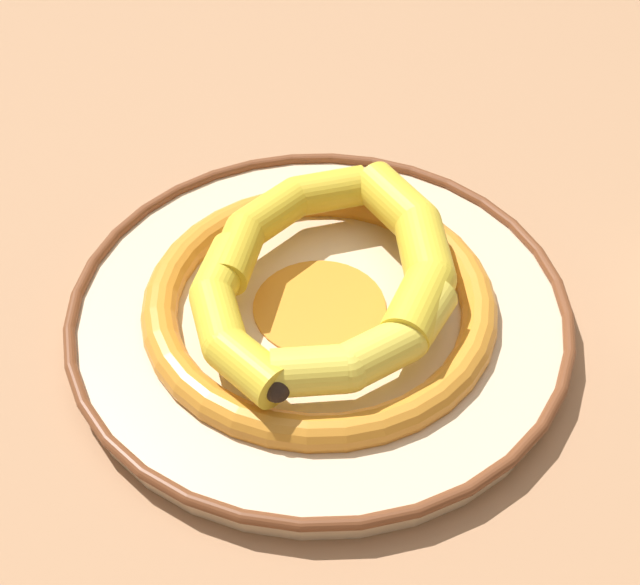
% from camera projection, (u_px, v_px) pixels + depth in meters
% --- Properties ---
extents(ground_plane, '(2.80, 2.80, 0.00)m').
position_uv_depth(ground_plane, '(328.00, 322.00, 0.70)').
color(ground_plane, '#A87A56').
extents(decorative_bowl, '(0.39, 0.39, 0.04)m').
position_uv_depth(decorative_bowl, '(320.00, 312.00, 0.69)').
color(decorative_bowl, beige).
rests_on(decorative_bowl, ground_plane).
extents(banana_a, '(0.08, 0.21, 0.04)m').
position_uv_depth(banana_a, '(414.00, 255.00, 0.68)').
color(banana_a, yellow).
rests_on(banana_a, decorative_bowl).
extents(banana_b, '(0.15, 0.12, 0.03)m').
position_uv_depth(banana_b, '(283.00, 216.00, 0.72)').
color(banana_b, gold).
rests_on(banana_b, decorative_bowl).
extents(banana_c, '(0.07, 0.17, 0.03)m').
position_uv_depth(banana_c, '(228.00, 315.00, 0.64)').
color(banana_c, yellow).
rests_on(banana_c, decorative_bowl).
extents(banana_d, '(0.16, 0.09, 0.03)m').
position_uv_depth(banana_d, '(367.00, 349.00, 0.61)').
color(banana_d, yellow).
rests_on(banana_d, decorative_bowl).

